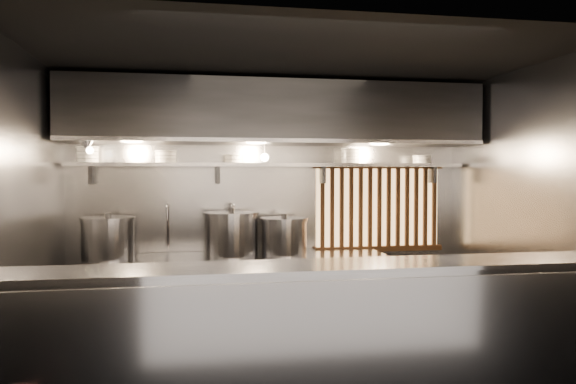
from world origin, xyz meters
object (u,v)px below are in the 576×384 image
object	(u,v)px
pendant_bulb	(265,157)
stock_pot_mid	(284,236)
stock_pot_right	(231,234)
heat_lamp	(87,145)
stock_pot_left	(108,238)

from	to	relation	value
pendant_bulb	stock_pot_mid	bearing A→B (deg)	-27.10
pendant_bulb	stock_pot_right	bearing A→B (deg)	-169.34
heat_lamp	stock_pot_right	xyz separation A→B (m)	(1.42, 0.28, -0.93)
heat_lamp	stock_pot_mid	xyz separation A→B (m)	(1.99, 0.25, -0.96)
heat_lamp	stock_pot_right	distance (m)	1.72
stock_pot_right	pendant_bulb	bearing A→B (deg)	10.66
pendant_bulb	heat_lamp	bearing A→B (deg)	-169.00
pendant_bulb	stock_pot_left	distance (m)	1.85
stock_pot_mid	pendant_bulb	bearing A→B (deg)	152.90
stock_pot_mid	stock_pot_right	bearing A→B (deg)	177.00
heat_lamp	stock_pot_mid	distance (m)	2.23
pendant_bulb	stock_pot_left	bearing A→B (deg)	-177.51
stock_pot_left	stock_pot_mid	world-z (taller)	stock_pot_left
pendant_bulb	stock_pot_right	size ratio (longest dim) A/B	0.23
pendant_bulb	stock_pot_right	xyz separation A→B (m)	(-0.37, -0.07, -0.83)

